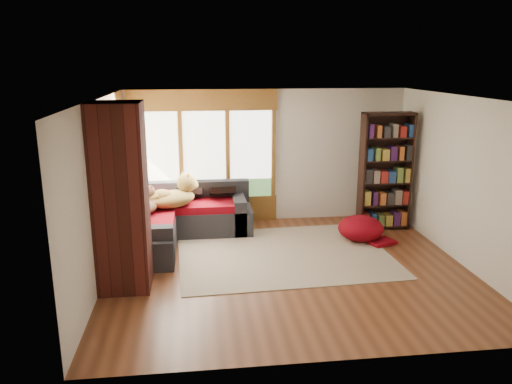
{
  "coord_description": "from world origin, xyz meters",
  "views": [
    {
      "loc": [
        -1.36,
        -7.06,
        3.1
      ],
      "look_at": [
        -0.37,
        1.09,
        0.95
      ],
      "focal_mm": 35.0,
      "sensor_mm": 36.0,
      "label": 1
    }
  ],
  "objects_px": {
    "brick_chimney": "(121,198)",
    "dog_brindle": "(145,205)",
    "bookshelf": "(385,172)",
    "dog_tan": "(175,196)",
    "area_rug": "(284,254)",
    "sectional_sofa": "(165,221)",
    "pouf": "(361,228)"
  },
  "relations": [
    {
      "from": "brick_chimney",
      "to": "dog_brindle",
      "type": "xyz_separation_m",
      "value": [
        0.15,
        1.63,
        -0.57
      ]
    },
    {
      "from": "dog_tan",
      "to": "dog_brindle",
      "type": "relative_size",
      "value": 1.36
    },
    {
      "from": "area_rug",
      "to": "bookshelf",
      "type": "xyz_separation_m",
      "value": [
        2.1,
        1.1,
        1.1
      ]
    },
    {
      "from": "pouf",
      "to": "area_rug",
      "type": "bearing_deg",
      "value": -160.48
    },
    {
      "from": "area_rug",
      "to": "dog_brindle",
      "type": "distance_m",
      "value": 2.5
    },
    {
      "from": "area_rug",
      "to": "pouf",
      "type": "relative_size",
      "value": 4.28
    },
    {
      "from": "pouf",
      "to": "dog_brindle",
      "type": "relative_size",
      "value": 1.06
    },
    {
      "from": "brick_chimney",
      "to": "bookshelf",
      "type": "xyz_separation_m",
      "value": [
        4.54,
        2.02,
        -0.19
      ]
    },
    {
      "from": "area_rug",
      "to": "bookshelf",
      "type": "distance_m",
      "value": 2.62
    },
    {
      "from": "sectional_sofa",
      "to": "bookshelf",
      "type": "relative_size",
      "value": 0.99
    },
    {
      "from": "sectional_sofa",
      "to": "dog_brindle",
      "type": "xyz_separation_m",
      "value": [
        -0.3,
        -0.42,
        0.42
      ]
    },
    {
      "from": "area_rug",
      "to": "dog_tan",
      "type": "bearing_deg",
      "value": 150.35
    },
    {
      "from": "brick_chimney",
      "to": "pouf",
      "type": "bearing_deg",
      "value": 20.29
    },
    {
      "from": "bookshelf",
      "to": "dog_brindle",
      "type": "distance_m",
      "value": 4.43
    },
    {
      "from": "dog_tan",
      "to": "sectional_sofa",
      "type": "bearing_deg",
      "value": 121.39
    },
    {
      "from": "sectional_sofa",
      "to": "dog_brindle",
      "type": "distance_m",
      "value": 0.67
    },
    {
      "from": "sectional_sofa",
      "to": "dog_brindle",
      "type": "height_order",
      "value": "dog_brindle"
    },
    {
      "from": "bookshelf",
      "to": "dog_tan",
      "type": "relative_size",
      "value": 2.14
    },
    {
      "from": "sectional_sofa",
      "to": "pouf",
      "type": "bearing_deg",
      "value": -12.83
    },
    {
      "from": "bookshelf",
      "to": "dog_tan",
      "type": "distance_m",
      "value": 3.9
    },
    {
      "from": "brick_chimney",
      "to": "dog_tan",
      "type": "xyz_separation_m",
      "value": [
        0.65,
        1.94,
        -0.51
      ]
    },
    {
      "from": "dog_tan",
      "to": "dog_brindle",
      "type": "distance_m",
      "value": 0.6
    },
    {
      "from": "pouf",
      "to": "dog_tan",
      "type": "xyz_separation_m",
      "value": [
        -3.27,
        0.49,
        0.56
      ]
    },
    {
      "from": "sectional_sofa",
      "to": "bookshelf",
      "type": "bearing_deg",
      "value": -3.44
    },
    {
      "from": "bookshelf",
      "to": "dog_brindle",
      "type": "xyz_separation_m",
      "value": [
        -4.39,
        -0.39,
        -0.38
      ]
    },
    {
      "from": "brick_chimney",
      "to": "dog_tan",
      "type": "relative_size",
      "value": 2.51
    },
    {
      "from": "area_rug",
      "to": "dog_brindle",
      "type": "relative_size",
      "value": 4.54
    },
    {
      "from": "sectional_sofa",
      "to": "dog_tan",
      "type": "relative_size",
      "value": 2.13
    },
    {
      "from": "sectional_sofa",
      "to": "brick_chimney",
      "type": "bearing_deg",
      "value": -105.33
    },
    {
      "from": "area_rug",
      "to": "brick_chimney",
      "type": "bearing_deg",
      "value": -159.25
    },
    {
      "from": "bookshelf",
      "to": "sectional_sofa",
      "type": "bearing_deg",
      "value": 179.59
    },
    {
      "from": "sectional_sofa",
      "to": "bookshelf",
      "type": "distance_m",
      "value": 4.17
    }
  ]
}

